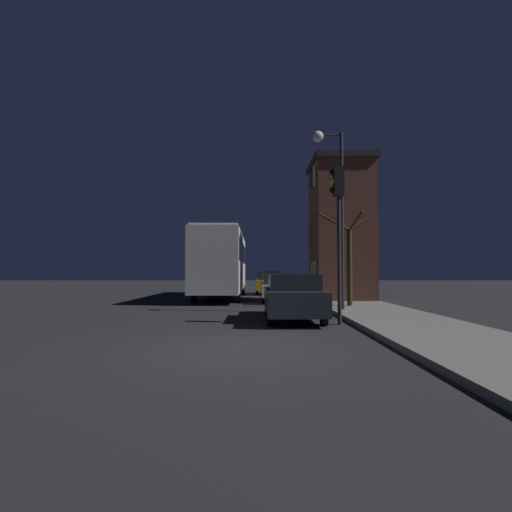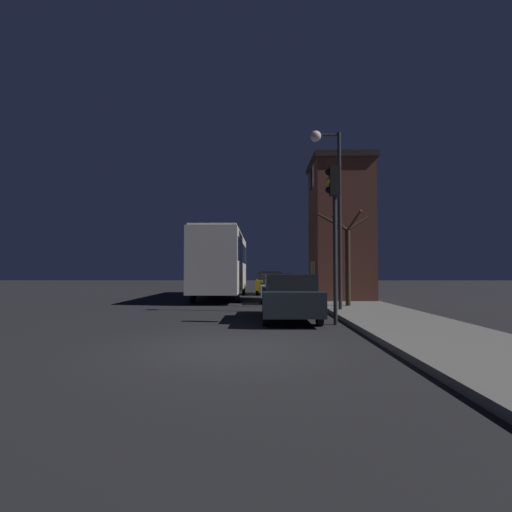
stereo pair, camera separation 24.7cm
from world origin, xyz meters
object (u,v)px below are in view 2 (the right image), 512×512
bare_tree (347,256)px  car_mid_lane (277,287)px  car_far_lane (269,282)px  streetlamp (331,187)px  traffic_light (334,211)px  car_near_lane (289,296)px  bus (222,260)px

bare_tree → car_mid_lane: (-2.78, 3.89, -1.44)m
bare_tree → car_far_lane: bare_tree is taller
car_far_lane → car_mid_lane: bearing=-87.6°
streetlamp → traffic_light: streetlamp is taller
traffic_light → streetlamp: bearing=81.3°
bare_tree → car_far_lane: 11.13m
traffic_light → car_near_lane: size_ratio=1.01×
traffic_light → bus: traffic_light is taller
car_near_lane → car_mid_lane: size_ratio=1.06×
streetlamp → car_mid_lane: (-1.81, 5.52, -4.02)m
car_near_lane → bus: bearing=106.7°
streetlamp → bare_tree: 3.20m
car_near_lane → car_mid_lane: 7.56m
car_mid_lane → car_far_lane: 6.72m
car_near_lane → car_far_lane: 14.28m
car_near_lane → bare_tree: bearing=53.3°
traffic_light → bare_tree: 5.27m
car_near_lane → streetlamp: bearing=49.3°
traffic_light → car_mid_lane: (-1.30, 8.82, -2.60)m
car_far_lane → bus: bearing=-128.7°
streetlamp → car_far_lane: bearing=99.7°
bare_tree → car_far_lane: size_ratio=1.04×
traffic_light → car_near_lane: 3.16m
bus → car_mid_lane: bus is taller
streetlamp → car_far_lane: 13.03m
traffic_light → bare_tree: traffic_light is taller
bus → car_far_lane: 4.84m
car_mid_lane → bare_tree: bearing=-54.5°
bare_tree → car_mid_lane: 4.99m
car_far_lane → traffic_light: bearing=-84.2°
streetlamp → bus: streetlamp is taller
car_mid_lane → car_far_lane: (-0.28, 6.71, 0.03)m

